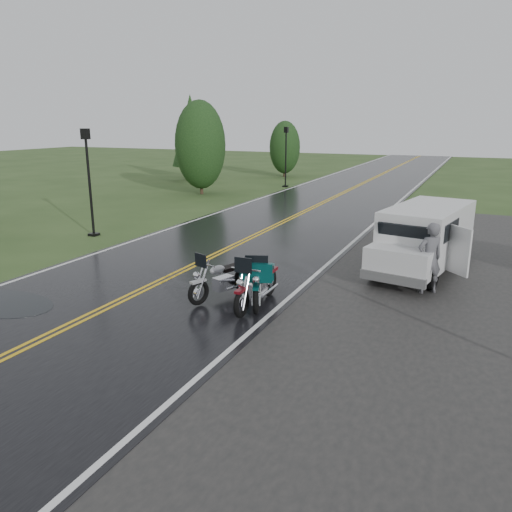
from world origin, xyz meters
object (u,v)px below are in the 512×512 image
(van_white, at_px, (377,247))
(person_at_van, at_px, (429,259))
(motorcycle_silver, at_px, (198,283))
(lamp_post_near_left, at_px, (89,183))
(motorcycle_red, at_px, (241,291))
(motorcycle_teal, at_px, (256,288))
(lamp_post_far_left, at_px, (286,157))

(van_white, height_order, person_at_van, van_white)
(motorcycle_silver, height_order, lamp_post_near_left, lamp_post_near_left)
(motorcycle_red, bearing_deg, person_at_van, 44.09)
(lamp_post_near_left, bearing_deg, motorcycle_silver, -32.88)
(motorcycle_red, height_order, person_at_van, person_at_van)
(motorcycle_teal, distance_m, motorcycle_silver, 1.52)
(motorcycle_red, distance_m, lamp_post_near_left, 10.75)
(motorcycle_teal, xyz_separation_m, lamp_post_far_left, (-8.00, 22.42, 1.35))
(motorcycle_teal, distance_m, lamp_post_near_left, 10.76)
(van_white, xyz_separation_m, person_at_van, (1.46, -0.55, -0.06))
(van_white, bearing_deg, motorcycle_teal, -106.90)
(van_white, bearing_deg, motorcycle_red, -107.21)
(van_white, relative_size, lamp_post_near_left, 1.21)
(motorcycle_teal, height_order, van_white, van_white)
(person_at_van, xyz_separation_m, lamp_post_far_left, (-11.44, 19.11, 1.10))
(van_white, distance_m, lamp_post_near_left, 11.51)
(motorcycle_red, height_order, motorcycle_silver, motorcycle_red)
(lamp_post_near_left, xyz_separation_m, lamp_post_far_left, (1.41, 17.38, -0.05))
(motorcycle_red, distance_m, motorcycle_teal, 0.41)
(motorcycle_silver, distance_m, lamp_post_near_left, 9.51)
(motorcycle_silver, xyz_separation_m, lamp_post_far_left, (-6.48, 22.48, 1.41))
(person_at_van, bearing_deg, motorcycle_red, 8.02)
(motorcycle_red, bearing_deg, lamp_post_far_left, 107.91)
(motorcycle_teal, relative_size, lamp_post_far_left, 0.57)
(van_white, distance_m, lamp_post_far_left, 21.10)
(van_white, bearing_deg, motorcycle_silver, -121.40)
(motorcycle_teal, height_order, lamp_post_far_left, lamp_post_far_left)
(van_white, height_order, lamp_post_far_left, lamp_post_far_left)
(motorcycle_red, height_order, motorcycle_teal, motorcycle_teal)
(person_at_van, relative_size, lamp_post_far_left, 0.46)
(motorcycle_teal, bearing_deg, lamp_post_near_left, 130.97)
(motorcycle_red, height_order, lamp_post_far_left, lamp_post_far_left)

